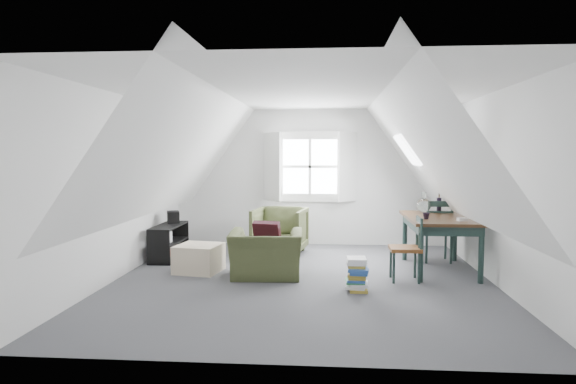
# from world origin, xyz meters

# --- Properties ---
(floor) EXTENTS (5.50, 5.50, 0.00)m
(floor) POSITION_xyz_m (0.00, 0.00, 0.00)
(floor) COLOR #47474C
(floor) RESTS_ON ground
(ceiling) EXTENTS (5.50, 5.50, 0.00)m
(ceiling) POSITION_xyz_m (0.00, 0.00, 2.50)
(ceiling) COLOR white
(ceiling) RESTS_ON wall_back
(wall_back) EXTENTS (5.00, 0.00, 5.00)m
(wall_back) POSITION_xyz_m (0.00, 2.75, 1.25)
(wall_back) COLOR silver
(wall_back) RESTS_ON ground
(wall_front) EXTENTS (5.00, 0.00, 5.00)m
(wall_front) POSITION_xyz_m (0.00, -2.75, 1.25)
(wall_front) COLOR silver
(wall_front) RESTS_ON ground
(wall_left) EXTENTS (0.00, 5.50, 5.50)m
(wall_left) POSITION_xyz_m (-2.50, 0.00, 1.25)
(wall_left) COLOR silver
(wall_left) RESTS_ON ground
(wall_right) EXTENTS (0.00, 5.50, 5.50)m
(wall_right) POSITION_xyz_m (2.50, 0.00, 1.25)
(wall_right) COLOR silver
(wall_right) RESTS_ON ground
(slope_left) EXTENTS (3.19, 5.50, 4.48)m
(slope_left) POSITION_xyz_m (-1.55, 0.00, 1.78)
(slope_left) COLOR white
(slope_left) RESTS_ON wall_left
(slope_right) EXTENTS (3.19, 5.50, 4.48)m
(slope_right) POSITION_xyz_m (1.55, 0.00, 1.78)
(slope_right) COLOR white
(slope_right) RESTS_ON wall_right
(dormer_window) EXTENTS (1.71, 0.35, 1.30)m
(dormer_window) POSITION_xyz_m (0.00, 2.68, 1.45)
(dormer_window) COLOR white
(dormer_window) RESTS_ON wall_back
(skylight) EXTENTS (0.35, 0.75, 0.47)m
(skylight) POSITION_xyz_m (1.55, 1.30, 1.75)
(skylight) COLOR white
(skylight) RESTS_ON slope_right
(armchair_near) EXTENTS (1.02, 0.91, 0.64)m
(armchair_near) POSITION_xyz_m (-0.51, 0.16, 0.00)
(armchair_near) COLOR #3C4326
(armchair_near) RESTS_ON floor
(armchair_far) EXTENTS (0.96, 0.98, 0.78)m
(armchair_far) POSITION_xyz_m (-0.47, 1.80, 0.00)
(armchair_far) COLOR #3C4326
(armchair_far) RESTS_ON floor
(throw_pillow) EXTENTS (0.41, 0.29, 0.39)m
(throw_pillow) POSITION_xyz_m (-0.51, 0.31, 0.56)
(throw_pillow) COLOR #330E16
(throw_pillow) RESTS_ON armchair_near
(ottoman) EXTENTS (0.68, 0.68, 0.39)m
(ottoman) POSITION_xyz_m (-1.50, 0.39, 0.20)
(ottoman) COLOR beige
(ottoman) RESTS_ON floor
(dining_table) EXTENTS (0.94, 1.57, 0.79)m
(dining_table) POSITION_xyz_m (1.95, 0.74, 0.68)
(dining_table) COLOR #321D0F
(dining_table) RESTS_ON floor
(demijohn) EXTENTS (0.22, 0.22, 0.31)m
(demijohn) POSITION_xyz_m (1.80, 1.19, 0.91)
(demijohn) COLOR silver
(demijohn) RESTS_ON dining_table
(vase_twigs) EXTENTS (0.07, 0.08, 0.56)m
(vase_twigs) POSITION_xyz_m (2.05, 1.29, 0.91)
(vase_twigs) COLOR black
(vase_twigs) RESTS_ON dining_table
(cup) EXTENTS (0.10, 0.10, 0.09)m
(cup) POSITION_xyz_m (1.70, 0.44, 0.79)
(cup) COLOR black
(cup) RESTS_ON dining_table
(paper_box) EXTENTS (0.14, 0.11, 0.04)m
(paper_box) POSITION_xyz_m (2.15, 0.29, 0.81)
(paper_box) COLOR white
(paper_box) RESTS_ON dining_table
(dining_chair_far) EXTENTS (0.46, 0.46, 0.98)m
(dining_chair_far) POSITION_xyz_m (2.04, 1.36, 0.51)
(dining_chair_far) COLOR brown
(dining_chair_far) RESTS_ON floor
(dining_chair_near) EXTENTS (0.40, 0.40, 0.86)m
(dining_chair_near) POSITION_xyz_m (1.40, 0.10, 0.45)
(dining_chair_near) COLOR brown
(dining_chair_near) RESTS_ON floor
(media_shelf) EXTENTS (0.36, 1.07, 0.55)m
(media_shelf) POSITION_xyz_m (-2.22, 1.23, 0.25)
(media_shelf) COLOR black
(media_shelf) RESTS_ON floor
(electronics_box) EXTENTS (0.27, 0.31, 0.21)m
(electronics_box) POSITION_xyz_m (-2.22, 1.52, 0.63)
(electronics_box) COLOR black
(electronics_box) RESTS_ON media_shelf
(magazine_stack) EXTENTS (0.30, 0.36, 0.41)m
(magazine_stack) POSITION_xyz_m (0.70, -0.45, 0.20)
(magazine_stack) COLOR #B29933
(magazine_stack) RESTS_ON floor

